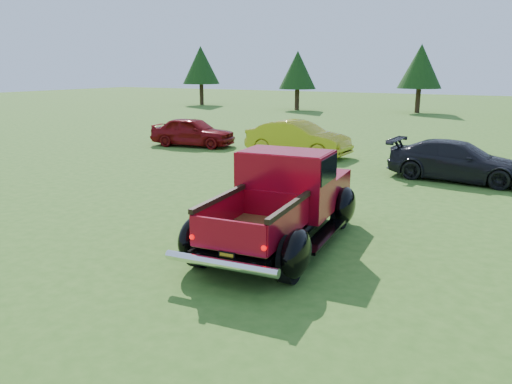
% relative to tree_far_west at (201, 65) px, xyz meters
% --- Properties ---
extents(ground, '(120.00, 120.00, 0.00)m').
position_rel_tree_far_west_xyz_m(ground, '(22.00, -30.00, -3.52)').
color(ground, '#335E1B').
rests_on(ground, ground).
extents(tree_far_west, '(3.33, 3.33, 5.20)m').
position_rel_tree_far_west_xyz_m(tree_far_west, '(0.00, 0.00, 0.00)').
color(tree_far_west, '#332114').
rests_on(tree_far_west, ground).
extents(tree_west, '(2.94, 2.94, 4.60)m').
position_rel_tree_far_west_xyz_m(tree_west, '(10.00, -1.00, -0.41)').
color(tree_west, '#332114').
rests_on(tree_west, ground).
extents(tree_mid_left, '(3.20, 3.20, 5.00)m').
position_rel_tree_far_west_xyz_m(tree_mid_left, '(19.00, 1.00, -0.14)').
color(tree_mid_left, '#332114').
rests_on(tree_mid_left, ground).
extents(pickup_truck, '(2.58, 4.87, 1.75)m').
position_rel_tree_far_west_xyz_m(pickup_truck, '(22.82, -29.53, -2.69)').
color(pickup_truck, black).
rests_on(pickup_truck, ground).
extents(show_car_red, '(3.80, 1.99, 1.23)m').
position_rel_tree_far_west_xyz_m(show_car_red, '(14.09, -20.62, -2.90)').
color(show_car_red, maroon).
rests_on(show_car_red, ground).
extents(show_car_yellow, '(4.06, 1.58, 1.32)m').
position_rel_tree_far_west_xyz_m(show_car_yellow, '(19.03, -20.62, -2.86)').
color(show_car_yellow, '#B2A717').
rests_on(show_car_yellow, ground).
extents(show_car_grey, '(4.13, 1.91, 1.17)m').
position_rel_tree_far_west_xyz_m(show_car_grey, '(24.98, -22.25, -2.93)').
color(show_car_grey, black).
rests_on(show_car_grey, ground).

